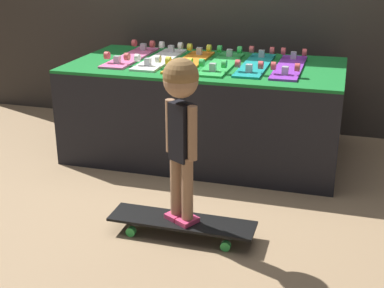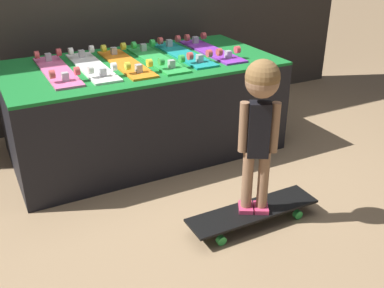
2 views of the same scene
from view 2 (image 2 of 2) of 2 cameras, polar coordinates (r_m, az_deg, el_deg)
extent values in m
plane|color=#9E7F5B|center=(2.99, -1.75, -4.93)|extent=(16.00, 16.00, 0.00)
cube|color=black|center=(3.34, -6.24, 4.57)|extent=(1.89, 0.99, 0.65)
cube|color=#19752D|center=(3.23, -6.53, 10.14)|extent=(1.89, 0.99, 0.02)
cube|color=pink|center=(3.10, -16.79, 8.85)|extent=(0.18, 0.76, 0.01)
cube|color=#B7B7BC|center=(3.33, -17.78, 10.45)|extent=(0.04, 0.04, 0.05)
cylinder|color=#D84C4C|center=(3.34, -16.57, 11.10)|extent=(0.03, 0.05, 0.05)
cylinder|color=#D84C4C|center=(3.31, -19.12, 10.65)|extent=(0.03, 0.05, 0.05)
cube|color=#B7B7BC|center=(2.86, -15.80, 8.23)|extent=(0.04, 0.04, 0.05)
cylinder|color=#D84C4C|center=(2.86, -14.40, 8.98)|extent=(0.03, 0.05, 0.05)
cylinder|color=#D84C4C|center=(2.84, -17.34, 8.45)|extent=(0.03, 0.05, 0.05)
cube|color=white|center=(3.14, -12.59, 9.52)|extent=(0.18, 0.76, 0.01)
cube|color=#B7B7BC|center=(3.36, -13.85, 11.08)|extent=(0.04, 0.04, 0.05)
cylinder|color=white|center=(3.37, -12.65, 11.70)|extent=(0.03, 0.05, 0.05)
cylinder|color=white|center=(3.34, -15.15, 11.29)|extent=(0.03, 0.05, 0.05)
cube|color=#B7B7BC|center=(2.89, -11.28, 8.95)|extent=(0.04, 0.04, 0.05)
cylinder|color=white|center=(2.91, -9.90, 9.67)|extent=(0.03, 0.05, 0.05)
cylinder|color=white|center=(2.87, -12.76, 9.19)|extent=(0.03, 0.05, 0.05)
cube|color=orange|center=(3.17, -8.41, 10.06)|extent=(0.18, 0.76, 0.01)
cube|color=#B7B7BC|center=(3.40, -9.91, 11.58)|extent=(0.04, 0.04, 0.05)
cylinder|color=yellow|center=(3.41, -8.73, 12.18)|extent=(0.03, 0.05, 0.05)
cylinder|color=yellow|center=(3.37, -11.17, 11.81)|extent=(0.03, 0.05, 0.05)
cube|color=#B7B7BC|center=(2.94, -6.78, 9.52)|extent=(0.04, 0.04, 0.05)
cylinder|color=yellow|center=(2.96, -5.43, 10.21)|extent=(0.03, 0.05, 0.05)
cylinder|color=yellow|center=(2.91, -8.19, 9.78)|extent=(0.03, 0.05, 0.05)
cube|color=green|center=(3.25, -4.50, 10.64)|extent=(0.18, 0.76, 0.01)
cube|color=#B7B7BC|center=(3.47, -6.20, 12.10)|extent=(0.04, 0.04, 0.05)
cylinder|color=green|center=(3.49, -5.05, 12.67)|extent=(0.03, 0.05, 0.05)
cylinder|color=green|center=(3.43, -7.40, 12.35)|extent=(0.03, 0.05, 0.05)
cube|color=#B7B7BC|center=(3.02, -2.61, 10.13)|extent=(0.04, 0.04, 0.05)
cylinder|color=green|center=(3.04, -1.33, 10.78)|extent=(0.03, 0.05, 0.05)
cylinder|color=green|center=(2.98, -3.94, 10.41)|extent=(0.03, 0.05, 0.05)
cube|color=teal|center=(3.37, -1.08, 11.29)|extent=(0.18, 0.76, 0.01)
cube|color=#B7B7BC|center=(3.58, -2.92, 12.69)|extent=(0.04, 0.04, 0.05)
cylinder|color=#D84C4C|center=(3.61, -1.82, 13.22)|extent=(0.03, 0.05, 0.05)
cylinder|color=#D84C4C|center=(3.55, -4.05, 12.95)|extent=(0.03, 0.05, 0.05)
cube|color=#B7B7BC|center=(3.15, 0.97, 10.83)|extent=(0.04, 0.04, 0.05)
cylinder|color=#D84C4C|center=(3.18, 2.19, 11.43)|extent=(0.03, 0.05, 0.05)
cylinder|color=#D84C4C|center=(3.11, -0.26, 11.12)|extent=(0.03, 0.05, 0.05)
cube|color=purple|center=(3.48, 2.40, 11.72)|extent=(0.18, 0.76, 0.01)
cube|color=#B7B7BC|center=(3.68, 0.43, 13.08)|extent=(0.04, 0.04, 0.05)
cylinder|color=#D84C4C|center=(3.71, 1.48, 13.58)|extent=(0.03, 0.05, 0.05)
cylinder|color=#D84C4C|center=(3.64, -0.63, 13.35)|extent=(0.03, 0.05, 0.05)
cube|color=#B7B7BC|center=(3.26, 4.62, 11.28)|extent=(0.04, 0.04, 0.05)
cylinder|color=#D84C4C|center=(3.29, 5.77, 11.84)|extent=(0.03, 0.05, 0.05)
cylinder|color=#D84C4C|center=(3.22, 3.48, 11.58)|extent=(0.03, 0.05, 0.05)
cube|color=black|center=(2.60, 7.76, -8.36)|extent=(0.78, 0.20, 0.01)
cube|color=#B7B7BC|center=(2.75, 12.20, -7.40)|extent=(0.04, 0.04, 0.05)
cylinder|color=green|center=(2.82, 11.09, -7.02)|extent=(0.05, 0.03, 0.05)
cylinder|color=green|center=(2.71, 13.26, -8.70)|extent=(0.05, 0.03, 0.05)
cube|color=#B7B7BC|center=(2.50, 2.74, -10.59)|extent=(0.04, 0.04, 0.05)
cylinder|color=green|center=(2.57, 1.78, -10.06)|extent=(0.05, 0.03, 0.05)
cylinder|color=green|center=(2.46, 3.72, -12.10)|extent=(0.05, 0.03, 0.05)
cube|color=#E03D6B|center=(2.59, 8.75, -8.00)|extent=(0.12, 0.13, 0.03)
cylinder|color=#997051|center=(2.49, 9.03, -4.47)|extent=(0.06, 0.06, 0.34)
cube|color=#E03D6B|center=(2.58, 6.83, -8.00)|extent=(0.12, 0.13, 0.03)
cylinder|color=#997051|center=(2.48, 7.05, -4.45)|extent=(0.06, 0.06, 0.34)
cube|color=black|center=(2.35, 8.49, 1.80)|extent=(0.14, 0.12, 0.30)
cylinder|color=#997051|center=(2.36, 10.45, 2.05)|extent=(0.05, 0.05, 0.28)
cylinder|color=#997051|center=(2.34, 6.56, 2.13)|extent=(0.05, 0.05, 0.28)
sphere|color=#997051|center=(2.26, 8.93, 7.90)|extent=(0.17, 0.17, 0.17)
sphere|color=olive|center=(2.25, 8.97, 8.42)|extent=(0.18, 0.18, 0.18)
camera|label=1|loc=(2.14, 80.94, 2.36)|focal=50.00mm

